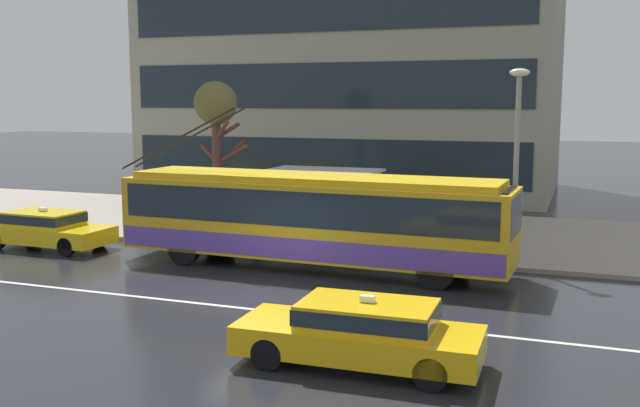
% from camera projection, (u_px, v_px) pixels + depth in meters
% --- Properties ---
extents(ground_plane, '(160.00, 160.00, 0.00)m').
position_uv_depth(ground_plane, '(257.00, 295.00, 18.85)').
color(ground_plane, '#23242A').
extents(sidewalk_slab, '(80.00, 10.00, 0.14)m').
position_uv_depth(sidewalk_slab, '(368.00, 229.00, 28.14)').
color(sidewalk_slab, gray).
rests_on(sidewalk_slab, ground_plane).
extents(lane_centre_line, '(72.00, 0.14, 0.01)m').
position_uv_depth(lane_centre_line, '(236.00, 307.00, 17.73)').
color(lane_centre_line, silver).
rests_on(lane_centre_line, ground_plane).
extents(trolleybus, '(12.60, 2.88, 4.83)m').
position_uv_depth(trolleybus, '(312.00, 217.00, 21.73)').
color(trolleybus, gold).
rests_on(trolleybus, ground_plane).
extents(taxi_queued_behind_bus, '(4.54, 1.97, 1.39)m').
position_uv_depth(taxi_queued_behind_bus, '(46.00, 228.00, 24.81)').
color(taxi_queued_behind_bus, yellow).
rests_on(taxi_queued_behind_bus, ground_plane).
extents(taxi_oncoming_near, '(4.71, 1.87, 1.39)m').
position_uv_depth(taxi_oncoming_near, '(362.00, 330.00, 13.73)').
color(taxi_oncoming_near, yellow).
rests_on(taxi_oncoming_near, ground_plane).
extents(bus_shelter, '(3.80, 1.90, 2.56)m').
position_uv_depth(bus_shelter, '(327.00, 186.00, 25.08)').
color(bus_shelter, gray).
rests_on(bus_shelter, sidewalk_slab).
extents(pedestrian_at_shelter, '(1.18, 1.18, 2.06)m').
position_uv_depth(pedestrian_at_shelter, '(256.00, 189.00, 26.91)').
color(pedestrian_at_shelter, '#4C533C').
rests_on(pedestrian_at_shelter, sidewalk_slab).
extents(pedestrian_approaching_curb, '(1.34, 1.34, 1.99)m').
position_uv_depth(pedestrian_approaching_curb, '(465.00, 203.00, 23.73)').
color(pedestrian_approaching_curb, '#29384C').
rests_on(pedestrian_approaching_curb, sidewalk_slab).
extents(street_lamp, '(0.60, 0.32, 5.83)m').
position_uv_depth(street_lamp, '(517.00, 147.00, 21.77)').
color(street_lamp, gray).
rests_on(street_lamp, sidewalk_slab).
extents(street_tree_bare, '(2.25, 1.65, 5.62)m').
position_uv_depth(street_tree_bare, '(216.00, 111.00, 27.60)').
color(street_tree_bare, brown).
rests_on(street_tree_bare, sidewalk_slab).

